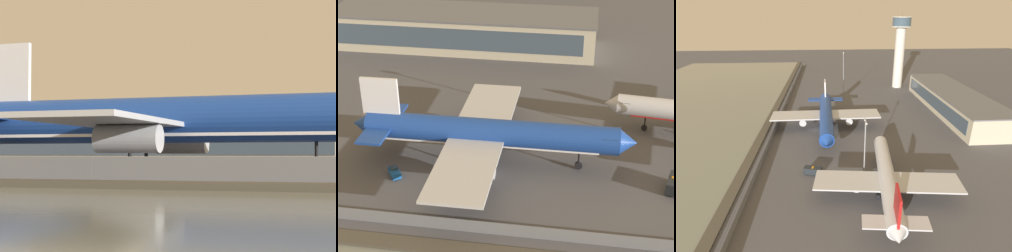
# 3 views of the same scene
# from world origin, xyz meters

# --- Properties ---
(ground_plane) EXTENTS (500.00, 500.00, 0.00)m
(ground_plane) POSITION_xyz_m (0.00, 0.00, 0.00)
(ground_plane) COLOR #4C4C51
(shoreline_seawall) EXTENTS (320.00, 3.00, 0.50)m
(shoreline_seawall) POSITION_xyz_m (0.00, -20.50, 0.25)
(shoreline_seawall) COLOR #474238
(shoreline_seawall) RESTS_ON ground
(perimeter_fence) EXTENTS (280.00, 0.10, 2.21)m
(perimeter_fence) POSITION_xyz_m (0.00, -16.00, 1.10)
(perimeter_fence) COLOR slate
(perimeter_fence) RESTS_ON ground
(cargo_jet_blue) EXTENTS (51.77, 43.96, 15.56)m
(cargo_jet_blue) POSITION_xyz_m (-1.26, 4.58, 5.94)
(cargo_jet_blue) COLOR #193D93
(cargo_jet_blue) RESTS_ON ground
(baggage_tug) EXTENTS (3.14, 3.54, 1.80)m
(baggage_tug) POSITION_xyz_m (-16.47, -2.88, 0.81)
(baggage_tug) COLOR #19519E
(baggage_tug) RESTS_ON ground
(ops_van) EXTENTS (3.36, 5.56, 2.48)m
(ops_van) POSITION_xyz_m (31.77, 0.69, 1.28)
(ops_van) COLOR #1E2328
(ops_van) RESTS_ON ground
(terminal_building) EXTENTS (74.14, 20.19, 9.93)m
(terminal_building) POSITION_xyz_m (-19.60, 65.57, 4.97)
(terminal_building) COLOR #BCB299
(terminal_building) RESTS_ON ground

